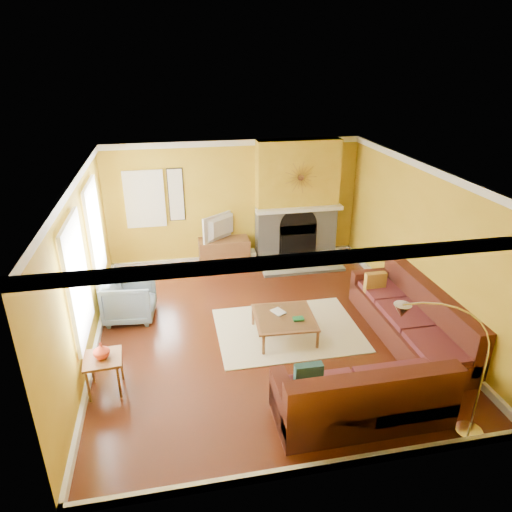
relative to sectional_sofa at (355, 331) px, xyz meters
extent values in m
cube|color=#5C2713|center=(-1.23, 0.99, -0.46)|extent=(5.50, 6.00, 0.02)
cube|color=white|center=(-1.23, 0.99, 2.26)|extent=(5.50, 6.00, 0.02)
cube|color=gold|center=(-1.23, 4.00, 0.90)|extent=(5.50, 0.02, 2.70)
cube|color=gold|center=(-1.23, -2.02, 0.90)|extent=(5.50, 0.02, 2.70)
cube|color=gold|center=(-3.99, 0.99, 0.90)|extent=(0.02, 6.00, 2.70)
cube|color=gold|center=(1.53, 0.99, 0.90)|extent=(0.02, 6.00, 2.70)
cube|color=white|center=(-3.95, 2.29, 1.05)|extent=(0.06, 1.22, 1.72)
cube|color=white|center=(-3.95, 0.39, 1.05)|extent=(0.06, 1.22, 1.72)
cube|color=white|center=(-3.13, 3.95, 1.10)|extent=(0.82, 0.06, 1.22)
cube|color=white|center=(-2.48, 3.96, 1.15)|extent=(0.34, 0.04, 1.14)
cube|color=white|center=(0.12, 3.55, 0.80)|extent=(1.92, 0.22, 0.08)
cube|color=gray|center=(0.12, 3.24, -0.42)|extent=(1.80, 0.70, 0.06)
cube|color=beige|center=(-0.81, 0.88, -0.44)|extent=(2.40, 1.80, 0.02)
cube|color=brown|center=(-1.52, 3.74, -0.15)|extent=(1.10, 0.50, 0.61)
imported|color=black|center=(-1.52, 3.74, 0.44)|extent=(0.86, 0.72, 0.57)
cube|color=white|center=(-0.98, 3.70, -0.30)|extent=(0.30, 0.30, 0.30)
imported|color=slate|center=(-3.44, 1.82, -0.06)|extent=(0.94, 0.91, 0.78)
imported|color=#E7472A|center=(-3.68, -0.11, 0.22)|extent=(0.25, 0.25, 0.23)
imported|color=white|center=(-1.07, 0.81, -0.05)|extent=(0.26, 0.29, 0.02)
camera|label=1|loc=(-2.62, -5.50, 3.85)|focal=32.00mm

